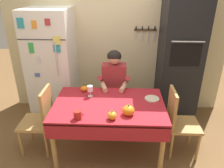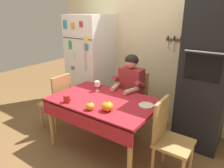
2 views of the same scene
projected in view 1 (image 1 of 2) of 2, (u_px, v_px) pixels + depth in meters
ground_plane at (109, 154)px, 2.98m from camera, size 10.00×10.00×0.00m
back_wall_assembly at (116, 37)px, 3.65m from camera, size 3.70×0.13×2.60m
refrigerator at (53, 67)px, 3.50m from camera, size 0.68×0.71×1.80m
wall_oven at (179, 59)px, 3.40m from camera, size 0.60×0.64×2.10m
dining_table at (109, 110)px, 2.77m from camera, size 1.40×0.90×0.74m
chair_behind_person at (114, 92)px, 3.55m from camera, size 0.40×0.40×0.93m
seated_person at (114, 84)px, 3.28m from camera, size 0.47×0.55×1.25m
chair_right_side at (178, 120)px, 2.83m from camera, size 0.40×0.40×0.93m
chair_left_side at (41, 118)px, 2.87m from camera, size 0.40×0.40×0.93m
coffee_mug at (78, 115)px, 2.43m from camera, size 0.11×0.09×0.10m
wine_glass at (90, 89)px, 2.88m from camera, size 0.07×0.07×0.15m
pumpkin_large at (112, 116)px, 2.42m from camera, size 0.10×0.10×0.12m
pumpkin_medium at (128, 110)px, 2.50m from camera, size 0.14×0.14×0.14m
pumpkin_small at (84, 88)px, 3.05m from camera, size 0.10×0.10×0.10m
serving_tray at (152, 99)px, 2.85m from camera, size 0.19×0.19×0.02m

